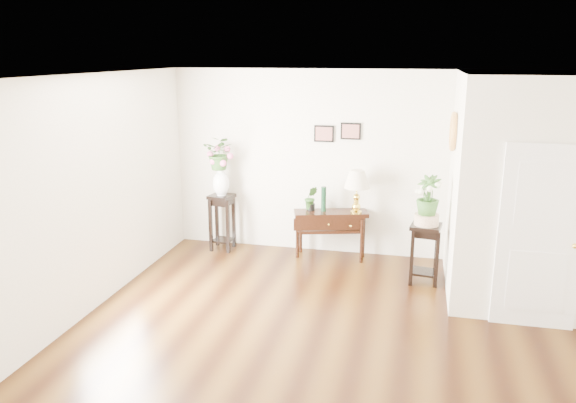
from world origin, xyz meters
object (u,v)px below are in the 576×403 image
(plant_stand_a, at_px, (222,222))
(plant_stand_b, at_px, (424,254))
(table_lamp, at_px, (357,190))
(console_table, at_px, (330,234))

(plant_stand_a, relative_size, plant_stand_b, 1.09)
(table_lamp, relative_size, plant_stand_a, 0.74)
(table_lamp, height_order, plant_stand_b, table_lamp)
(table_lamp, relative_size, plant_stand_b, 0.81)
(console_table, bearing_deg, plant_stand_b, -41.16)
(console_table, height_order, plant_stand_b, plant_stand_b)
(console_table, relative_size, table_lamp, 1.66)
(console_table, distance_m, plant_stand_a, 1.72)
(plant_stand_a, bearing_deg, console_table, 0.48)
(console_table, xyz_separation_m, plant_stand_b, (1.38, -0.65, 0.04))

